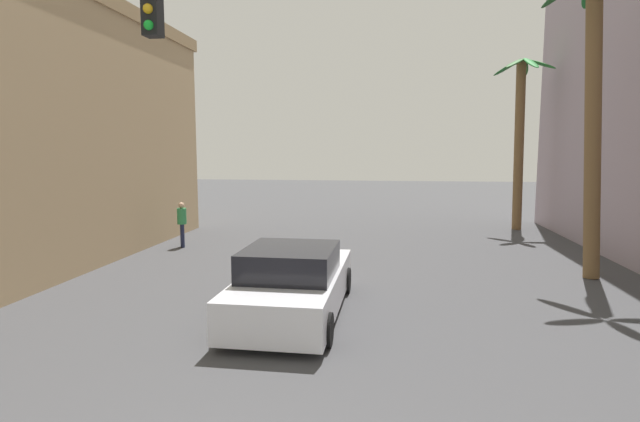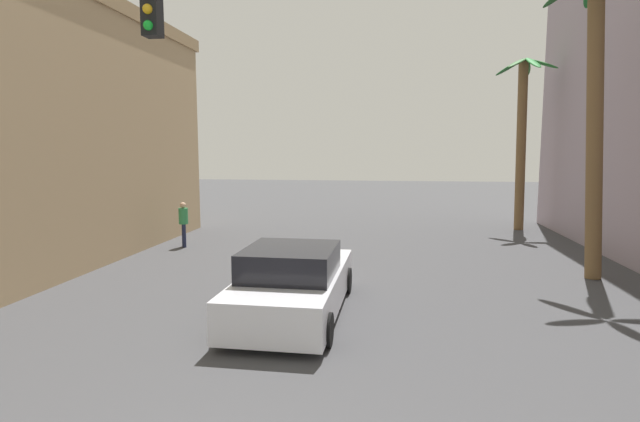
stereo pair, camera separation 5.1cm
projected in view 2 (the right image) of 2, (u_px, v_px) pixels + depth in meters
ground_plane at (341, 285)px, 13.35m from camera, size 94.42×94.42×0.00m
car_lead at (294, 283)px, 10.93m from camera, size 2.23×5.12×1.56m
palm_tree_mid_right at (595, 102)px, 13.70m from camera, size 3.13×3.19×8.54m
palm_tree_far_right at (522, 132)px, 22.30m from camera, size 2.62×2.69×7.68m
pedestrian_far_left at (183, 221)px, 18.59m from camera, size 0.46×0.46×1.68m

